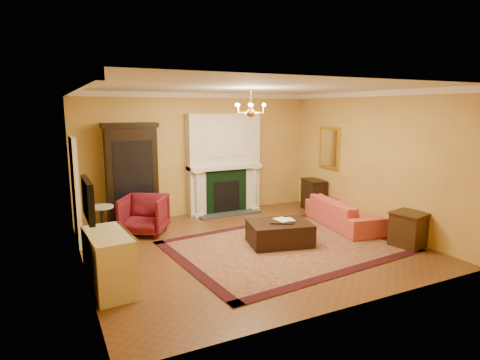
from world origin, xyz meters
TOP-DOWN VIEW (x-y plane):
  - floor at (0.00, 0.00)m, footprint 6.00×5.50m
  - ceiling at (0.00, 0.00)m, footprint 6.00×5.50m
  - wall_back at (0.00, 2.76)m, footprint 6.00×0.02m
  - wall_front at (0.00, -2.76)m, footprint 6.00×0.02m
  - wall_left at (-3.01, 0.00)m, footprint 0.02×5.50m
  - wall_right at (3.01, 0.00)m, footprint 0.02×5.50m
  - fireplace at (0.60, 2.57)m, footprint 1.90×0.70m
  - crown_molding at (0.00, 0.96)m, footprint 6.00×5.50m
  - doorway at (-2.95, 1.70)m, footprint 0.08×1.05m
  - tv_panel at (-2.95, -0.60)m, footprint 0.09×0.95m
  - gilt_mirror at (2.97, 1.40)m, footprint 0.06×0.76m
  - chandelier at (-0.00, 0.00)m, footprint 0.63×0.55m
  - oriental_rug at (0.58, -0.36)m, footprint 4.47×3.52m
  - china_cabinet at (-1.72, 2.49)m, footprint 1.13×0.55m
  - wingback_armchair at (-1.66, 1.67)m, footprint 1.18×1.16m
  - pedestal_table at (-2.55, 1.23)m, footprint 0.45×0.45m
  - commode at (-2.73, -0.77)m, footprint 0.63×1.19m
  - coral_sofa at (2.48, 0.22)m, footprint 0.94×2.20m
  - end_table at (2.72, -1.38)m, footprint 0.66×0.66m
  - console_table at (2.78, 1.74)m, footprint 0.51×0.75m
  - leather_ottoman at (0.54, -0.20)m, footprint 1.33×1.09m
  - ottoman_tray at (0.58, -0.21)m, footprint 0.55×0.51m
  - book_a at (0.47, -0.23)m, footprint 0.24×0.05m
  - book_b at (0.61, -0.22)m, footprint 0.20×0.06m
  - topiary_left at (-0.07, 2.53)m, footprint 0.18×0.18m
  - topiary_right at (1.18, 2.53)m, footprint 0.15×0.15m

SIDE VIEW (x-z plane):
  - floor at x=0.00m, z-range -0.02..0.00m
  - oriental_rug at x=0.58m, z-range 0.00..0.02m
  - leather_ottoman at x=0.54m, z-range 0.02..0.45m
  - end_table at x=2.72m, z-range 0.00..0.64m
  - console_table at x=2.78m, z-range 0.00..0.77m
  - coral_sofa at x=2.48m, z-range 0.00..0.83m
  - commode at x=-2.73m, z-range 0.00..0.86m
  - wingback_armchair at x=-1.66m, z-range 0.00..0.90m
  - pedestal_table at x=-2.55m, z-range 0.06..0.86m
  - ottoman_tray at x=0.58m, z-range 0.45..0.48m
  - book_b at x=0.61m, z-range 0.48..0.76m
  - book_a at x=0.47m, z-range 0.48..0.80m
  - doorway at x=-2.95m, z-range 0.00..2.10m
  - china_cabinet at x=-1.72m, z-range 0.00..2.21m
  - fireplace at x=0.60m, z-range -0.06..2.44m
  - tv_panel at x=-2.95m, z-range 1.06..1.64m
  - topiary_right at x=1.18m, z-range 1.25..1.65m
  - topiary_left at x=-0.07m, z-range 1.25..1.73m
  - wall_back at x=0.00m, z-range 0.00..3.00m
  - wall_front at x=0.00m, z-range 0.00..3.00m
  - wall_left at x=-3.01m, z-range 0.00..3.00m
  - wall_right at x=3.01m, z-range 0.00..3.00m
  - gilt_mirror at x=2.97m, z-range 1.12..2.17m
  - chandelier at x=0.00m, z-range 2.34..2.87m
  - crown_molding at x=0.00m, z-range 2.88..3.00m
  - ceiling at x=0.00m, z-range 3.00..3.02m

